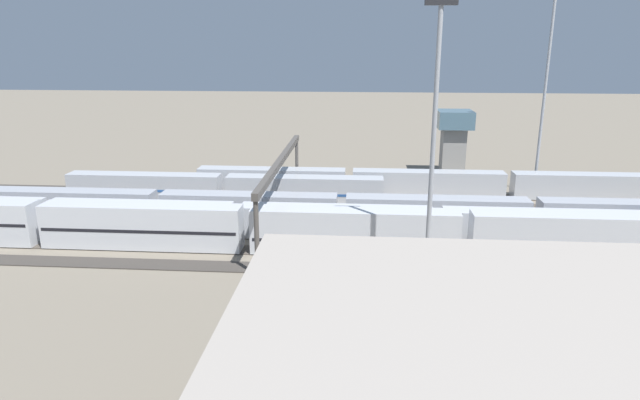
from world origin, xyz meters
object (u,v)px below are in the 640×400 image
at_px(control_tower, 454,137).
at_px(light_mast_1, 435,106).
at_px(train_on_track_1, 224,188).
at_px(train_on_track_0, 428,183).
at_px(signal_gantry, 281,166).
at_px(train_on_track_3, 341,210).
at_px(train_on_track_5, 354,232).
at_px(train_on_track_4, 324,221).
at_px(light_mast_0, 548,60).

bearing_deg(control_tower, light_mast_1, 78.45).
bearing_deg(train_on_track_1, train_on_track_0, -170.72).
relative_size(light_mast_1, signal_gantry, 0.77).
relative_size(light_mast_1, control_tower, 2.36).
relative_size(train_on_track_1, train_on_track_3, 0.49).
relative_size(train_on_track_1, train_on_track_5, 0.39).
distance_m(train_on_track_4, train_on_track_3, 5.34).
height_order(train_on_track_4, train_on_track_0, train_on_track_4).
xyz_separation_m(train_on_track_5, control_tower, (-16.70, -39.29, 4.19)).
bearing_deg(train_on_track_1, control_tower, -152.07).
height_order(train_on_track_5, signal_gantry, signal_gantry).
bearing_deg(light_mast_0, train_on_track_5, 45.63).
relative_size(train_on_track_3, control_tower, 8.33).
bearing_deg(light_mast_1, train_on_track_1, -45.38).
xyz_separation_m(train_on_track_3, signal_gantry, (7.77, 0.00, 5.63)).
distance_m(train_on_track_3, light_mast_1, 24.70).
relative_size(train_on_track_0, train_on_track_3, 0.75).
bearing_deg(control_tower, train_on_track_1, 27.93).
bearing_deg(train_on_track_0, signal_gantry, 36.25).
distance_m(light_mast_1, signal_gantry, 25.89).
distance_m(light_mast_0, control_tower, 20.56).
bearing_deg(light_mast_0, train_on_track_1, 10.30).
xyz_separation_m(light_mast_1, signal_gantry, (16.75, -17.25, -9.61)).
height_order(train_on_track_4, signal_gantry, signal_gantry).
relative_size(train_on_track_4, signal_gantry, 3.28).
xyz_separation_m(train_on_track_4, light_mast_1, (-10.84, 12.25, 15.19)).
relative_size(train_on_track_0, signal_gantry, 2.04).
bearing_deg(train_on_track_5, train_on_track_0, -113.56).
bearing_deg(train_on_track_5, control_tower, -113.02).
bearing_deg(train_on_track_4, light_mast_0, -143.24).
height_order(train_on_track_1, train_on_track_5, train_on_track_5).
bearing_deg(train_on_track_0, control_tower, -112.07).
xyz_separation_m(train_on_track_4, train_on_track_1, (16.04, -15.00, -0.09)).
bearing_deg(control_tower, train_on_track_5, 66.98).
height_order(train_on_track_4, light_mast_0, light_mast_0).
relative_size(train_on_track_0, light_mast_0, 2.19).
xyz_separation_m(train_on_track_4, train_on_track_0, (-14.55, -20.00, -0.06)).
height_order(light_mast_0, signal_gantry, light_mast_0).
xyz_separation_m(train_on_track_4, control_tower, (-20.35, -34.29, 4.71)).
xyz_separation_m(light_mast_0, light_mast_1, (20.86, 35.93, -2.97)).
bearing_deg(train_on_track_4, train_on_track_5, 126.14).
xyz_separation_m(train_on_track_5, train_on_track_3, (1.78, -10.00, -0.57)).
bearing_deg(train_on_track_1, train_on_track_5, 134.56).
distance_m(train_on_track_4, train_on_track_5, 6.21).
bearing_deg(train_on_track_3, train_on_track_4, 69.49).
distance_m(train_on_track_3, control_tower, 34.96).
xyz_separation_m(train_on_track_3, light_mast_1, (-8.97, 17.25, 15.24)).
relative_size(train_on_track_5, signal_gantry, 3.42).
distance_m(train_on_track_4, light_mast_0, 43.54).
relative_size(train_on_track_4, light_mast_1, 4.24).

